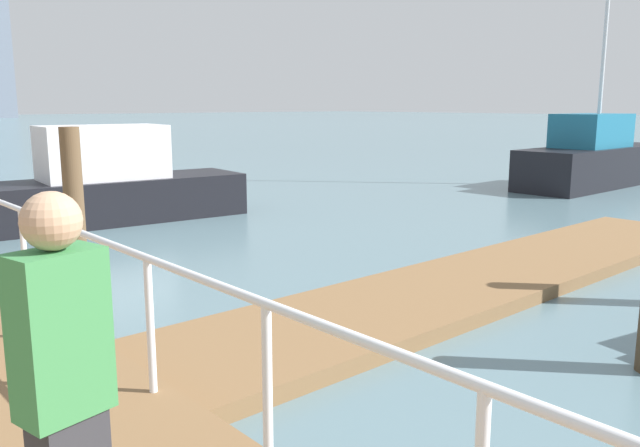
{
  "coord_description": "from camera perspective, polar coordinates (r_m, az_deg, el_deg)",
  "views": [
    {
      "loc": [
        -5.24,
        4.24,
        2.57
      ],
      "look_at": [
        0.69,
        10.95,
        0.89
      ],
      "focal_mm": 36.09,
      "sensor_mm": 36.0,
      "label": 1
    }
  ],
  "objects": [
    {
      "name": "ground_plane",
      "position": [
        16.81,
        -22.81,
        0.96
      ],
      "size": [
        300.0,
        300.0,
        0.0
      ],
      "primitive_type": "plane",
      "color": "slate"
    },
    {
      "name": "floating_dock",
      "position": [
        9.54,
        14.33,
        -4.81
      ],
      "size": [
        11.84,
        2.0,
        0.18
      ],
      "primitive_type": "cube",
      "color": "olive",
      "rests_on": "ground_plane"
    },
    {
      "name": "boardwalk_railing",
      "position": [
        6.26,
        -21.0,
        -2.53
      ],
      "size": [
        0.06,
        26.35,
        1.08
      ],
      "color": "white",
      "rests_on": "boardwalk"
    },
    {
      "name": "dock_piling_4",
      "position": [
        10.08,
        -20.97,
        1.63
      ],
      "size": [
        0.28,
        0.28,
        2.24
      ],
      "primitive_type": "cylinder",
      "color": "brown",
      "rests_on": "ground_plane"
    },
    {
      "name": "moored_boat_0",
      "position": [
        22.1,
        23.15,
        5.35
      ],
      "size": [
        6.82,
        1.95,
        9.95
      ],
      "color": "black",
      "rests_on": "ground_plane"
    },
    {
      "name": "moored_boat_3",
      "position": [
        14.77,
        -19.57,
        2.94
      ],
      "size": [
        6.99,
        2.44,
        2.11
      ],
      "color": "black",
      "rests_on": "ground_plane"
    },
    {
      "name": "pedestrian_0",
      "position": [
        2.98,
        -21.67,
        -14.1
      ],
      "size": [
        0.4,
        0.29,
        1.83
      ],
      "color": "#333338",
      "rests_on": "boardwalk"
    }
  ]
}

